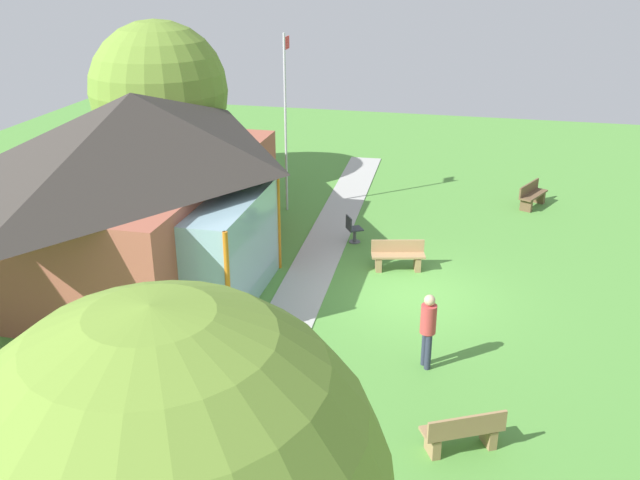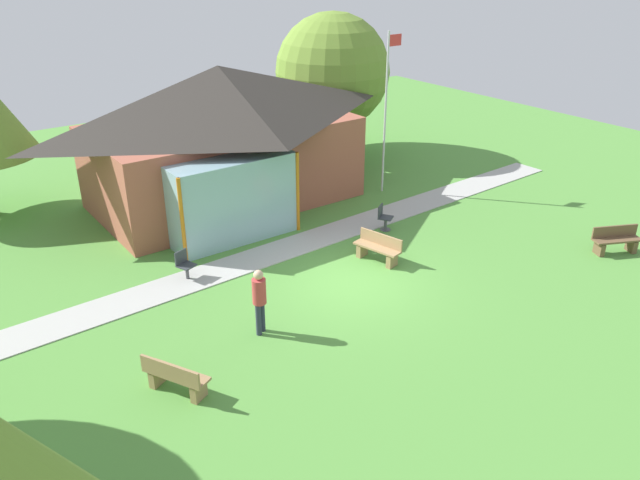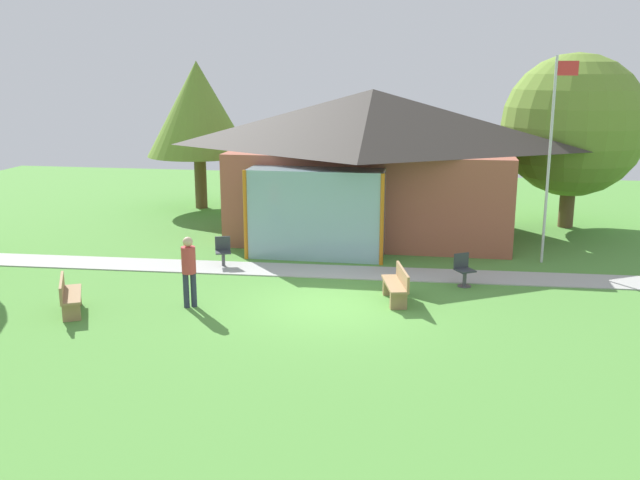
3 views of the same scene
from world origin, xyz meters
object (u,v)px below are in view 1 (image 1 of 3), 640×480
(patio_chair_west, at_px, (262,337))
(patio_chair_lawn_spare, at_px, (353,230))
(bench_lawn_far_right, at_px, (532,196))
(flagpole, at_px, (286,117))
(tree_behind_pavilion_right, at_px, (159,91))
(bench_rear_near_path, at_px, (398,256))
(pavilion, at_px, (143,180))
(bench_mid_left, at_px, (463,432))
(visitor_strolling_lawn, at_px, (428,325))

(patio_chair_west, bearing_deg, patio_chair_lawn_spare, 154.40)
(bench_lawn_far_right, relative_size, patio_chair_west, 1.79)
(flagpole, relative_size, patio_chair_west, 6.94)
(patio_chair_lawn_spare, bearing_deg, tree_behind_pavilion_right, -147.51)
(patio_chair_lawn_spare, bearing_deg, bench_lawn_far_right, 98.44)
(bench_lawn_far_right, distance_m, bench_rear_near_path, 7.43)
(pavilion, bearing_deg, bench_mid_left, -124.13)
(pavilion, relative_size, visitor_strolling_lawn, 5.79)
(pavilion, distance_m, patio_chair_lawn_spare, 6.49)
(flagpole, xyz_separation_m, bench_rear_near_path, (-4.06, -4.38, -2.88))
(visitor_strolling_lawn, relative_size, tree_behind_pavilion_right, 0.28)
(pavilion, height_order, visitor_strolling_lawn, pavilion)
(bench_mid_left, height_order, bench_lawn_far_right, same)
(bench_lawn_far_right, distance_m, patio_chair_lawn_spare, 7.22)
(patio_chair_west, xyz_separation_m, visitor_strolling_lawn, (0.30, -3.63, 0.61))
(bench_mid_left, bearing_deg, bench_lawn_far_right, 55.40)
(bench_mid_left, relative_size, visitor_strolling_lawn, 0.88)
(flagpole, height_order, patio_chair_west, flagpole)
(bench_mid_left, bearing_deg, flagpole, 92.07)
(bench_lawn_far_right, relative_size, patio_chair_lawn_spare, 1.79)
(pavilion, xyz_separation_m, bench_rear_near_path, (1.41, -6.90, -2.18))
(pavilion, xyz_separation_m, flagpole, (5.47, -2.52, 0.70))
(visitor_strolling_lawn, bearing_deg, bench_mid_left, -10.80)
(bench_mid_left, xyz_separation_m, bench_lawn_far_right, (13.84, -1.78, 0.00))
(patio_chair_lawn_spare, xyz_separation_m, patio_chair_west, (-6.84, 0.77, 0.00))
(patio_chair_west, distance_m, visitor_strolling_lawn, 3.69)
(patio_chair_lawn_spare, bearing_deg, flagpole, -162.54)
(flagpole, xyz_separation_m, patio_chair_west, (-9.25, -2.00, -2.86))
(visitor_strolling_lawn, bearing_deg, pavilion, -142.63)
(flagpole, height_order, bench_lawn_far_right, flagpole)
(pavilion, height_order, bench_rear_near_path, pavilion)
(bench_lawn_far_right, height_order, patio_chair_west, patio_chair_west)
(bench_lawn_far_right, bearing_deg, bench_mid_left, 18.31)
(pavilion, bearing_deg, patio_chair_lawn_spare, -59.88)
(patio_chair_west, xyz_separation_m, tree_behind_pavilion_right, (10.71, 7.18, 3.23))
(flagpole, distance_m, patio_chair_west, 9.88)
(flagpole, distance_m, visitor_strolling_lawn, 10.81)
(bench_lawn_far_right, height_order, bench_rear_near_path, same)
(flagpole, distance_m, bench_rear_near_path, 6.63)
(patio_chair_west, height_order, tree_behind_pavilion_right, tree_behind_pavilion_right)
(bench_lawn_far_right, distance_m, patio_chair_west, 13.11)
(flagpole, height_order, visitor_strolling_lawn, flagpole)
(bench_mid_left, distance_m, tree_behind_pavilion_right, 17.84)
(patio_chair_lawn_spare, bearing_deg, pavilion, -91.50)
(bench_mid_left, height_order, patio_chair_lawn_spare, patio_chair_lawn_spare)
(patio_chair_west, bearing_deg, visitor_strolling_lawn, 75.54)
(patio_chair_lawn_spare, xyz_separation_m, tree_behind_pavilion_right, (3.86, 7.96, 3.23))
(patio_chair_west, bearing_deg, bench_rear_near_path, 136.15)
(pavilion, distance_m, patio_chair_west, 6.27)
(tree_behind_pavilion_right, bearing_deg, bench_lawn_far_right, -86.66)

